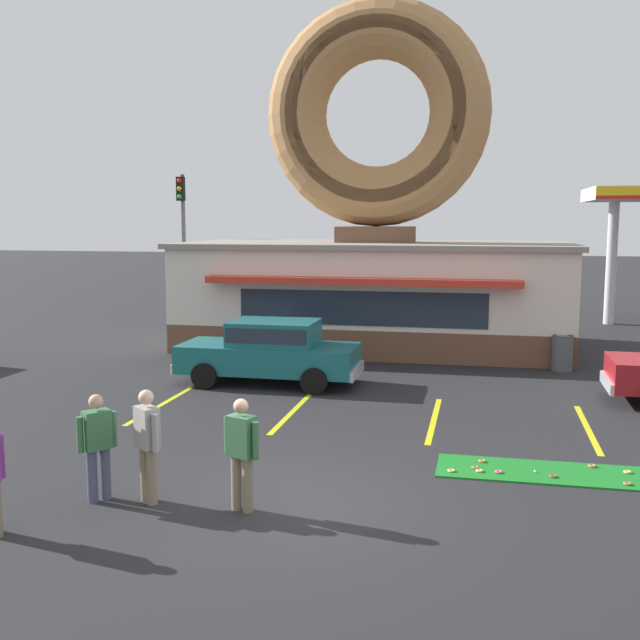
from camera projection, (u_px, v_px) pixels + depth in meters
name	position (u px, v px, depth m)	size (l,w,h in m)	color
ground_plane	(292.00, 502.00, 10.88)	(160.00, 160.00, 0.00)	#232326
donut_shop_building	(376.00, 230.00, 24.05)	(12.30, 6.75, 10.96)	brown
putting_mat	(547.00, 472.00, 12.10)	(3.51, 1.16, 0.03)	#197523
mini_donut_near_left	(475.00, 467.00, 12.25)	(0.13, 0.13, 0.04)	#A5724C
mini_donut_near_right	(499.00, 472.00, 12.04)	(0.13, 0.13, 0.04)	#D8667F
mini_donut_mid_left	(627.00, 472.00, 12.03)	(0.13, 0.13, 0.04)	#E5C666
mini_donut_mid_centre	(482.00, 461.00, 12.58)	(0.13, 0.13, 0.04)	#D17F47
mini_donut_mid_right	(451.00, 471.00, 12.10)	(0.13, 0.13, 0.04)	#E5C666
mini_donut_far_left	(628.00, 484.00, 11.50)	(0.13, 0.13, 0.04)	#A5724C
mini_donut_far_centre	(553.00, 476.00, 11.84)	(0.13, 0.13, 0.04)	brown
mini_donut_far_right	(479.00, 471.00, 12.09)	(0.13, 0.13, 0.04)	#E5C666
mini_donut_extra	(592.00, 466.00, 12.33)	(0.13, 0.13, 0.04)	#D17F47
golf_ball	(535.00, 471.00, 12.05)	(0.04, 0.04, 0.04)	white
car_teal	(271.00, 349.00, 18.60)	(4.56, 1.98, 1.60)	#196066
pedestrian_blue_sweater_man	(98.00, 443.00, 10.82)	(0.43, 0.48, 1.59)	#474C66
pedestrian_hooded_kid	(241.00, 449.00, 10.45)	(0.56, 0.36, 1.61)	#7F7056
pedestrian_leather_jacket_man	(147.00, 440.00, 10.75)	(0.49, 0.42, 1.67)	#7F7056
trash_bin	(562.00, 353.00, 20.26)	(0.57, 0.57, 0.97)	#51565B
traffic_light_pole	(183.00, 229.00, 28.79)	(0.28, 0.47, 5.80)	#595B60
parking_stripe_far_left	(162.00, 404.00, 16.63)	(0.12, 3.60, 0.01)	yellow
parking_stripe_left	(293.00, 412.00, 15.99)	(0.12, 3.60, 0.01)	yellow
parking_stripe_mid_left	(434.00, 420.00, 15.35)	(0.12, 3.60, 0.01)	yellow
parking_stripe_centre	(588.00, 428.00, 14.72)	(0.12, 3.60, 0.01)	yellow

